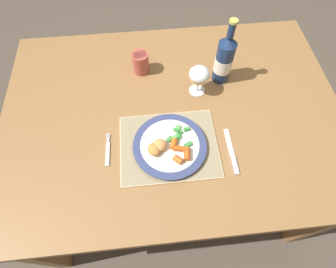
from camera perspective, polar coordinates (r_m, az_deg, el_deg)
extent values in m
plane|color=#4C4238|center=(1.71, 0.65, -9.17)|extent=(6.00, 6.00, 0.00)
cube|color=olive|center=(1.07, 1.04, 4.53)|extent=(1.37, 0.98, 0.04)
cube|color=olive|center=(1.38, -26.19, -22.61)|extent=(0.06, 0.06, 0.70)
cube|color=olive|center=(1.45, 29.75, -16.76)|extent=(0.06, 0.06, 0.70)
cube|color=olive|center=(1.71, -22.51, 7.39)|extent=(0.06, 0.06, 0.70)
cube|color=olive|center=(1.77, 20.18, 10.81)|extent=(0.06, 0.06, 0.70)
cube|color=#CCB789|center=(0.97, 0.18, -2.62)|extent=(0.36, 0.29, 0.01)
cube|color=gray|center=(0.96, 0.18, -2.53)|extent=(0.35, 0.28, 0.00)
cylinder|color=silver|center=(0.96, 0.38, -2.68)|extent=(0.22, 0.22, 0.01)
cylinder|color=navy|center=(0.95, 0.39, -2.43)|extent=(0.27, 0.27, 0.01)
cylinder|color=silver|center=(0.94, 0.39, -2.33)|extent=(0.21, 0.21, 0.00)
ellipsoid|color=#B77F3D|center=(0.92, -3.04, -3.36)|extent=(0.06, 0.06, 0.03)
ellipsoid|color=tan|center=(0.93, -1.88, -2.50)|extent=(0.07, 0.07, 0.03)
cube|color=#338438|center=(0.94, 4.42, -2.31)|extent=(0.03, 0.03, 0.01)
cube|color=#338438|center=(0.95, 0.37, -1.09)|extent=(0.03, 0.03, 0.01)
cube|color=#338438|center=(0.95, 2.25, -0.50)|extent=(0.03, 0.03, 0.01)
cube|color=#338438|center=(0.96, 2.08, 0.86)|extent=(0.02, 0.02, 0.01)
cube|color=#338438|center=(0.97, 2.68, 0.52)|extent=(0.02, 0.02, 0.01)
cube|color=#4CA84C|center=(0.97, 2.18, 1.23)|extent=(0.02, 0.03, 0.01)
cube|color=#338438|center=(0.97, 4.11, 1.09)|extent=(0.02, 0.02, 0.01)
cube|color=#4CA84C|center=(0.95, 1.41, -0.73)|extent=(0.02, 0.02, 0.01)
cube|color=#338438|center=(0.95, 1.82, -0.92)|extent=(0.03, 0.03, 0.01)
cube|color=green|center=(0.94, 1.51, -2.00)|extent=(0.01, 0.02, 0.01)
cylinder|color=orange|center=(0.91, 2.16, -5.56)|extent=(0.04, 0.04, 0.02)
cylinder|color=#CC5119|center=(0.92, 4.18, -4.32)|extent=(0.03, 0.05, 0.02)
cylinder|color=#CC5119|center=(0.93, 2.30, -3.13)|extent=(0.04, 0.03, 0.02)
cylinder|color=orange|center=(0.93, 1.22, -2.13)|extent=(0.03, 0.04, 0.02)
cube|color=silver|center=(0.98, -13.00, -4.32)|extent=(0.02, 0.09, 0.01)
cube|color=silver|center=(1.00, -12.90, -1.48)|extent=(0.01, 0.02, 0.01)
cube|color=silver|center=(1.01, -12.53, -0.46)|extent=(0.00, 0.02, 0.00)
cube|color=silver|center=(1.01, -12.75, -0.48)|extent=(0.00, 0.02, 0.00)
cube|color=silver|center=(1.01, -12.97, -0.49)|extent=(0.00, 0.02, 0.00)
cube|color=silver|center=(1.01, -13.19, -0.51)|extent=(0.00, 0.02, 0.00)
cube|color=silver|center=(1.00, 13.13, -1.81)|extent=(0.02, 0.12, 0.00)
cube|color=#B2B2B7|center=(0.96, 14.33, -6.61)|extent=(0.02, 0.07, 0.01)
cylinder|color=silver|center=(1.12, 6.30, 9.38)|extent=(0.07, 0.07, 0.00)
cylinder|color=silver|center=(1.09, 6.49, 10.58)|extent=(0.01, 0.01, 0.07)
ellipsoid|color=silver|center=(1.04, 6.84, 12.82)|extent=(0.08, 0.08, 0.06)
cylinder|color=#EACC66|center=(1.06, 6.74, 12.18)|extent=(0.06, 0.06, 0.02)
cylinder|color=navy|center=(1.11, 11.98, 15.04)|extent=(0.07, 0.07, 0.19)
cone|color=navy|center=(1.04, 13.13, 19.24)|extent=(0.07, 0.07, 0.03)
cylinder|color=navy|center=(1.01, 13.68, 21.17)|extent=(0.03, 0.03, 0.06)
cylinder|color=#BFB74C|center=(0.99, 14.12, 22.71)|extent=(0.03, 0.03, 0.01)
cylinder|color=white|center=(1.12, 11.89, 14.71)|extent=(0.07, 0.07, 0.07)
cylinder|color=#B24C42|center=(1.16, -5.98, 15.17)|extent=(0.07, 0.07, 0.09)
cylinder|color=maroon|center=(1.13, -6.18, 16.69)|extent=(0.06, 0.06, 0.01)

